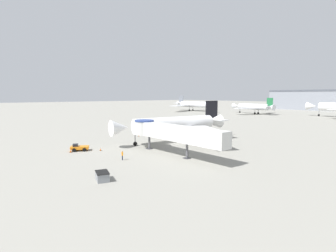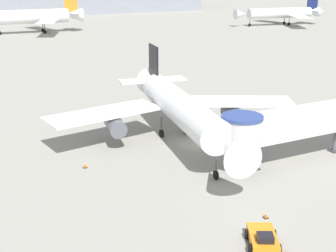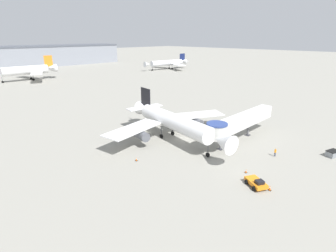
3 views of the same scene
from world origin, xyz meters
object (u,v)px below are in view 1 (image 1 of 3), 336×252
object	(u,v)px
background_jet_green_tail	(254,107)
traffic_cone_port_wing	(139,135)
pushback_tug_orange	(79,147)
traffic_cone_near_nose	(100,149)
background_jet_gray_tail	(194,104)
ground_crew_marshaller	(122,155)
main_airplane	(177,124)
jet_bridge	(170,132)
traffic_cone_apron_front	(71,151)
service_container_gray	(102,176)

from	to	relation	value
background_jet_green_tail	traffic_cone_port_wing	bearing A→B (deg)	21.70
pushback_tug_orange	traffic_cone_port_wing	xyz separation A→B (m)	(-7.34, 19.86, -0.34)
traffic_cone_near_nose	background_jet_gray_tail	distance (m)	136.06
ground_crew_marshaller	main_airplane	bearing A→B (deg)	-17.55
jet_bridge	traffic_cone_near_nose	world-z (taller)	jet_bridge
pushback_tug_orange	background_jet_green_tail	bearing A→B (deg)	133.17
background_jet_gray_tail	ground_crew_marshaller	bearing A→B (deg)	-140.50
traffic_cone_apron_front	main_airplane	bearing A→B (deg)	79.38
traffic_cone_near_nose	service_container_gray	bearing A→B (deg)	-26.40
background_jet_green_tail	main_airplane	bearing A→B (deg)	28.60
traffic_cone_apron_front	ground_crew_marshaller	distance (m)	12.77
service_container_gray	background_jet_green_tail	size ratio (longest dim) A/B	0.09
service_container_gray	traffic_cone_near_nose	distance (m)	19.35
traffic_cone_apron_front	ground_crew_marshaller	bearing A→B (deg)	20.30
main_airplane	background_jet_green_tail	xyz separation A→B (m)	(-37.24, 98.88, 0.15)
main_airplane	ground_crew_marshaller	xyz separation A→B (m)	(7.36, -20.11, -3.17)
jet_bridge	traffic_cone_near_nose	size ratio (longest dim) A/B	36.22
traffic_cone_apron_front	traffic_cone_port_wing	world-z (taller)	traffic_cone_apron_front
jet_bridge	traffic_cone_port_wing	xyz separation A→B (m)	(-21.72, 8.09, -3.95)
traffic_cone_near_nose	ground_crew_marshaller	distance (m)	9.65
traffic_cone_port_wing	ground_crew_marshaller	size ratio (longest dim) A/B	0.42
traffic_cone_port_wing	background_jet_gray_tail	xyz separation A→B (m)	(-67.87, 94.75, 4.43)
pushback_tug_orange	background_jet_gray_tail	bearing A→B (deg)	151.60
jet_bridge	ground_crew_marshaller	bearing A→B (deg)	-101.64
jet_bridge	traffic_cone_near_nose	bearing A→B (deg)	-143.26
main_airplane	traffic_cone_near_nose	size ratio (longest dim) A/B	48.06
service_container_gray	traffic_cone_port_wing	xyz separation A→B (m)	(-27.49, 25.23, -0.26)
traffic_cone_near_nose	ground_crew_marshaller	world-z (taller)	ground_crew_marshaller
jet_bridge	traffic_cone_near_nose	distance (m)	14.91
service_container_gray	background_jet_gray_tail	size ratio (longest dim) A/B	0.07
pushback_tug_orange	traffic_cone_near_nose	world-z (taller)	pushback_tug_orange
background_jet_gray_tail	background_jet_green_tail	bearing A→B (deg)	-79.46
jet_bridge	service_container_gray	world-z (taller)	jet_bridge
traffic_cone_apron_front	background_jet_gray_tail	distance (m)	139.03
background_jet_green_tail	traffic_cone_near_nose	bearing A→B (deg)	24.45
traffic_cone_near_nose	background_jet_green_tail	world-z (taller)	background_jet_green_tail
main_airplane	background_jet_green_tail	distance (m)	105.66
traffic_cone_apron_front	traffic_cone_port_wing	xyz separation A→B (m)	(-7.79, 21.81, -0.03)
traffic_cone_near_nose	background_jet_green_tail	bearing A→B (deg)	106.50
service_container_gray	traffic_cone_port_wing	bearing A→B (deg)	137.46
ground_crew_marshaller	background_jet_green_tail	bearing A→B (deg)	-17.10
background_jet_green_tail	pushback_tug_orange	bearing A→B (deg)	22.80
jet_bridge	background_jet_gray_tail	size ratio (longest dim) A/B	0.58
background_jet_gray_tail	traffic_cone_near_nose	bearing A→B (deg)	-143.49
service_container_gray	ground_crew_marshaller	bearing A→B (deg)	134.61
pushback_tug_orange	background_jet_gray_tail	xyz separation A→B (m)	(-75.21, 114.61, 4.09)
pushback_tug_orange	traffic_cone_port_wing	bearing A→B (deg)	138.62
traffic_cone_apron_front	background_jet_gray_tail	xyz separation A→B (m)	(-75.66, 116.56, 4.40)
pushback_tug_orange	background_jet_gray_tail	world-z (taller)	background_jet_gray_tail
ground_crew_marshaller	traffic_cone_near_nose	bearing A→B (deg)	47.83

